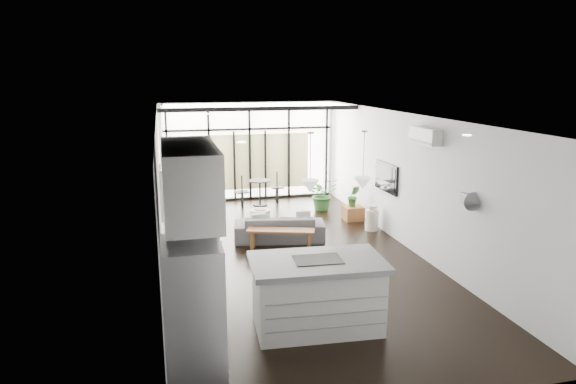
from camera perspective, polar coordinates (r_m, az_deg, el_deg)
name	(u,v)px	position (r m, az deg, el deg)	size (l,w,h in m)	color
floor	(292,255)	(10.43, 0.40, -7.07)	(5.00, 10.00, 0.00)	black
ceiling	(292,116)	(9.83, 0.42, 8.45)	(5.00, 10.00, 0.00)	white
wall_left	(160,195)	(9.75, -13.99, -0.32)	(0.02, 10.00, 2.80)	silver
wall_right	(409,182)	(10.91, 13.25, 1.13)	(0.02, 10.00, 2.80)	silver
wall_back	(249,151)	(14.86, -4.34, 4.54)	(5.00, 0.02, 2.80)	silver
wall_front	(410,290)	(5.55, 13.39, -10.53)	(5.00, 0.02, 2.80)	silver
glazing	(250,152)	(14.74, -4.26, 4.47)	(5.00, 0.20, 2.80)	black
skylight	(255,105)	(13.73, -3.74, 9.60)	(4.70, 1.90, 0.06)	white
neighbour_building	(250,162)	(14.86, -4.29, 3.37)	(3.50, 0.02, 1.60)	beige
island	(317,294)	(7.48, 3.26, -11.23)	(1.89, 1.12, 1.03)	white
cooktop	(318,259)	(7.28, 3.31, -7.49)	(0.67, 0.45, 0.01)	black
fridge	(194,315)	(6.18, -10.44, -13.26)	(0.67, 0.84, 1.74)	#A6A5AA
appliance_column	(192,261)	(6.78, -10.58, -7.56)	(0.63, 0.66, 2.46)	white
upper_cabinets	(190,181)	(6.13, -10.84, 1.17)	(0.62, 1.75, 0.86)	white
pendant_left	(310,186)	(7.30, 2.47, 0.65)	(0.26, 0.26, 0.18)	white
pendant_right	(363,183)	(7.56, 8.30, 0.95)	(0.26, 0.26, 0.18)	white
sofa	(279,223)	(11.25, -0.96, -3.51)	(1.96, 0.57, 0.76)	#474749
console_bench	(281,240)	(10.67, -0.80, -5.33)	(1.39, 0.35, 0.45)	brown
pouf	(260,218)	(12.39, -3.12, -2.86)	(0.49, 0.49, 0.39)	beige
crate	(353,213)	(12.96, 7.24, -2.34)	(0.46, 0.46, 0.35)	brown
plant_tall	(323,198)	(13.77, 3.86, -0.63)	(0.79, 0.88, 0.68)	#2B5E2A
plant_crate	(353,202)	(12.89, 7.28, -1.09)	(0.30, 0.54, 0.24)	#2B5E2A
milk_can	(372,218)	(12.14, 9.31, -2.83)	(0.31, 0.31, 0.61)	silver
bistro_set	(260,193)	(14.25, -3.14, -0.14)	(1.43, 0.57, 0.69)	black
tv	(386,177)	(11.79, 10.86, 1.62)	(0.05, 1.10, 0.65)	black
ac_unit	(425,136)	(9.99, 15.01, 6.07)	(0.22, 0.90, 0.30)	silver
framed_art	(162,193)	(9.22, -13.85, -0.10)	(0.04, 0.70, 0.90)	black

